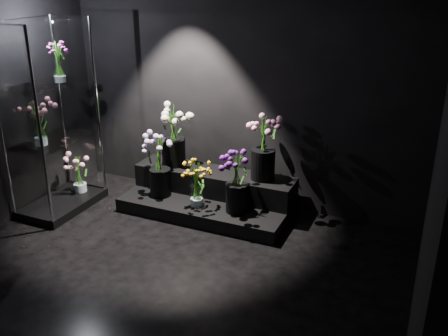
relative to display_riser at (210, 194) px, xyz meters
The scene contains 13 objects.
floor 1.66m from the display_riser, 83.36° to the right, with size 4.00×4.00×0.00m, color black.
wall_back 1.30m from the display_riser, 62.18° to the left, with size 4.00×4.00×0.00m, color black.
wall_right 3.00m from the display_riser, 36.79° to the right, with size 4.00×4.00×0.00m, color black.
display_riser is the anchor object (origin of this frame).
display_case 1.85m from the display_riser, 157.14° to the right, with size 0.55×0.92×2.02m.
bouquet_orange_bells 0.36m from the display_riser, 95.60° to the right, with size 0.27×0.27×0.50m.
bouquet_lilac 0.66m from the display_riser, 158.98° to the right, with size 0.47×0.47×0.66m.
bouquet_purple 0.57m from the display_riser, 28.99° to the right, with size 0.35×0.35×0.61m.
bouquet_cream_roses 0.81m from the display_riser, 167.75° to the left, with size 0.46×0.46×0.68m.
bouquet_pink_roses 0.85m from the display_riser, 13.58° to the left, with size 0.45×0.45×0.67m.
bouquet_case_pink 1.94m from the display_riser, 151.83° to the right, with size 0.30×0.30×0.47m.
bouquet_case_magenta 2.10m from the display_riser, 160.84° to the right, with size 0.27×0.27×0.41m.
bouquet_case_base_pink 1.52m from the display_riser, 165.38° to the right, with size 0.39×0.39×0.42m.
Camera 1 is at (1.96, -2.84, 2.48)m, focal length 40.00 mm.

